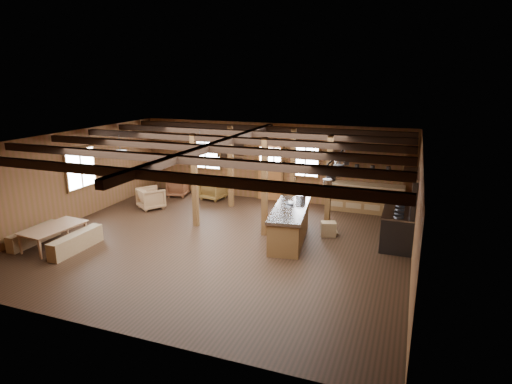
{
  "coord_description": "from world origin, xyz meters",
  "views": [
    {
      "loc": [
        4.8,
        -9.88,
        4.43
      ],
      "look_at": [
        0.85,
        0.7,
        1.33
      ],
      "focal_mm": 30.0,
      "sensor_mm": 36.0,
      "label": 1
    }
  ],
  "objects_px": {
    "kitchen_island": "(289,225)",
    "armchair_c": "(151,198)",
    "armchair_b": "(213,189)",
    "dining_table": "(55,237)",
    "commercial_range": "(400,222)",
    "armchair_a": "(178,188)"
  },
  "relations": [
    {
      "from": "kitchen_island",
      "to": "commercial_range",
      "type": "relative_size",
      "value": 1.29
    },
    {
      "from": "kitchen_island",
      "to": "armchair_c",
      "type": "distance_m",
      "value": 5.41
    },
    {
      "from": "kitchen_island",
      "to": "armchair_b",
      "type": "relative_size",
      "value": 3.17
    },
    {
      "from": "armchair_a",
      "to": "armchair_b",
      "type": "xyz_separation_m",
      "value": [
        1.44,
        0.09,
        0.05
      ]
    },
    {
      "from": "armchair_a",
      "to": "armchair_c",
      "type": "bearing_deg",
      "value": 76.95
    },
    {
      "from": "kitchen_island",
      "to": "commercial_range",
      "type": "xyz_separation_m",
      "value": [
        2.85,
        0.74,
        0.17
      ]
    },
    {
      "from": "dining_table",
      "to": "armchair_c",
      "type": "height_order",
      "value": "armchair_c"
    },
    {
      "from": "kitchen_island",
      "to": "dining_table",
      "type": "xyz_separation_m",
      "value": [
        -5.7,
        -2.57,
        -0.2
      ]
    },
    {
      "from": "commercial_range",
      "to": "armchair_c",
      "type": "distance_m",
      "value": 8.13
    },
    {
      "from": "dining_table",
      "to": "armchair_a",
      "type": "height_order",
      "value": "armchair_a"
    },
    {
      "from": "dining_table",
      "to": "armchair_a",
      "type": "distance_m",
      "value": 5.54
    },
    {
      "from": "armchair_a",
      "to": "armchair_b",
      "type": "distance_m",
      "value": 1.45
    },
    {
      "from": "commercial_range",
      "to": "dining_table",
      "type": "height_order",
      "value": "commercial_range"
    },
    {
      "from": "kitchen_island",
      "to": "armchair_c",
      "type": "relative_size",
      "value": 3.25
    },
    {
      "from": "armchair_b",
      "to": "armchair_c",
      "type": "xyz_separation_m",
      "value": [
        -1.49,
        -1.79,
        -0.01
      ]
    },
    {
      "from": "commercial_range",
      "to": "armchair_a",
      "type": "distance_m",
      "value": 8.37
    },
    {
      "from": "dining_table",
      "to": "armchair_c",
      "type": "relative_size",
      "value": 2.01
    },
    {
      "from": "commercial_range",
      "to": "armchair_a",
      "type": "relative_size",
      "value": 2.81
    },
    {
      "from": "armchair_a",
      "to": "commercial_range",
      "type": "bearing_deg",
      "value": 153.27
    },
    {
      "from": "kitchen_island",
      "to": "commercial_range",
      "type": "height_order",
      "value": "commercial_range"
    },
    {
      "from": "commercial_range",
      "to": "armchair_c",
      "type": "height_order",
      "value": "commercial_range"
    },
    {
      "from": "dining_table",
      "to": "armchair_a",
      "type": "relative_size",
      "value": 2.25
    }
  ]
}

